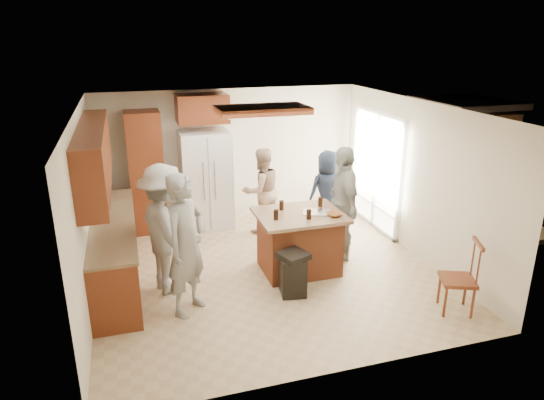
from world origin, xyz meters
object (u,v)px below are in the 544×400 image
object	(u,v)px
person_behind_right	(328,192)
trash_bin	(293,273)
kitchen_island	(299,242)
spindle_chair	(459,280)
person_counter	(165,230)
person_side_right	(343,203)
person_behind_left	(262,191)
refrigerator	(206,180)
person_front_left	(186,245)

from	to	relation	value
person_behind_right	trash_bin	size ratio (longest dim) A/B	2.42
kitchen_island	spindle_chair	size ratio (longest dim) A/B	1.29
person_counter	trash_bin	bearing A→B (deg)	-127.53
person_counter	spindle_chair	bearing A→B (deg)	-131.50
person_counter	kitchen_island	world-z (taller)	person_counter
person_behind_right	kitchen_island	distance (m)	1.68
person_behind_right	person_side_right	world-z (taller)	person_side_right
person_behind_left	trash_bin	bearing A→B (deg)	70.44
refrigerator	person_behind_left	bearing A→B (deg)	-33.15
person_behind_left	person_side_right	world-z (taller)	person_side_right
spindle_chair	person_front_left	bearing A→B (deg)	162.75
refrigerator	spindle_chair	size ratio (longest dim) A/B	1.81
person_front_left	kitchen_island	world-z (taller)	person_front_left
person_front_left	person_behind_left	xyz separation A→B (m)	(1.64, 2.31, -0.16)
person_counter	refrigerator	world-z (taller)	person_counter
refrigerator	trash_bin	bearing A→B (deg)	-76.50
person_front_left	person_behind_left	world-z (taller)	person_front_left
person_counter	kitchen_island	distance (m)	2.02
kitchen_island	spindle_chair	bearing A→B (deg)	-46.95
refrigerator	trash_bin	size ratio (longest dim) A/B	2.86
person_counter	spindle_chair	xyz separation A→B (m)	(3.55, -1.67, -0.47)
spindle_chair	trash_bin	bearing A→B (deg)	151.65
person_side_right	kitchen_island	bearing A→B (deg)	-65.44
person_side_right	kitchen_island	xyz separation A→B (m)	(-0.81, -0.24, -0.45)
person_front_left	person_behind_right	bearing A→B (deg)	-11.64
person_side_right	trash_bin	bearing A→B (deg)	-43.53
trash_bin	spindle_chair	distance (m)	2.18
person_behind_right	trash_bin	bearing A→B (deg)	52.52
person_behind_left	person_counter	xyz separation A→B (m)	(-1.85, -1.69, 0.14)
person_behind_right	kitchen_island	world-z (taller)	person_behind_right
person_behind_left	trash_bin	size ratio (longest dim) A/B	2.48
person_side_right	kitchen_island	size ratio (longest dim) A/B	1.44
person_behind_right	refrigerator	bearing A→B (deg)	-27.97
person_front_left	person_side_right	size ratio (longest dim) A/B	1.02
trash_bin	person_counter	bearing A→B (deg)	158.84
person_behind_left	kitchen_island	xyz separation A→B (m)	(0.12, -1.66, -0.31)
person_behind_right	person_counter	xyz separation A→B (m)	(-2.98, -1.33, 0.16)
person_front_left	person_counter	bearing A→B (deg)	61.18
person_side_right	trash_bin	distance (m)	1.58
person_counter	trash_bin	size ratio (longest dim) A/B	2.92
refrigerator	kitchen_island	distance (m)	2.51
person_side_right	person_counter	world-z (taller)	person_side_right
person_side_right	refrigerator	size ratio (longest dim) A/B	1.02
person_behind_left	person_behind_right	distance (m)	1.19
person_behind_left	person_behind_right	size ratio (longest dim) A/B	1.03
kitchen_island	person_counter	bearing A→B (deg)	-179.11
kitchen_island	trash_bin	size ratio (longest dim) A/B	2.03
person_front_left	kitchen_island	size ratio (longest dim) A/B	1.47
person_counter	kitchen_island	bearing A→B (deg)	-105.47
person_behind_left	person_front_left	bearing A→B (deg)	40.14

